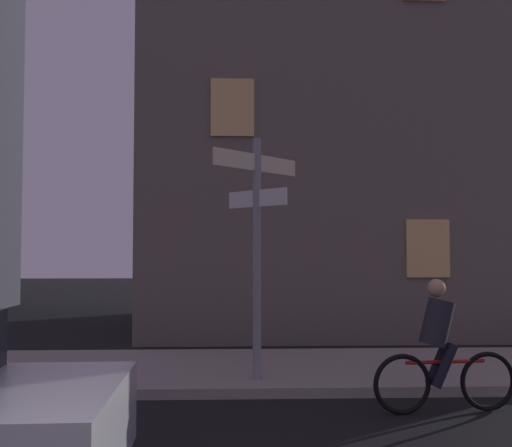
{
  "coord_description": "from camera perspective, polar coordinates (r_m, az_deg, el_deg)",
  "views": [
    {
      "loc": [
        0.7,
        -2.09,
        1.95
      ],
      "look_at": [
        1.02,
        6.41,
        2.35
      ],
      "focal_mm": 41.45,
      "sensor_mm": 36.0,
      "label": 1
    }
  ],
  "objects": [
    {
      "name": "cyclist",
      "position": [
        7.63,
        17.44,
        -11.61
      ],
      "size": [
        1.82,
        0.37,
        1.61
      ],
      "color": "black",
      "rests_on": "ground_plane"
    },
    {
      "name": "sidewalk_kerb",
      "position": [
        9.63,
        -6.49,
        -13.9
      ],
      "size": [
        40.0,
        3.13,
        0.14
      ],
      "primitive_type": "cube",
      "color": "gray",
      "rests_on": "ground_plane"
    },
    {
      "name": "signpost",
      "position": [
        8.42,
        0.09,
        -1.03
      ],
      "size": [
        1.23,
        1.23,
        3.42
      ],
      "color": "gray",
      "rests_on": "sidewalk_kerb"
    },
    {
      "name": "building_right_block",
      "position": [
        17.6,
        12.0,
        20.31
      ],
      "size": [
        12.18,
        7.19,
        17.6
      ],
      "color": "#6B6056",
      "rests_on": "ground_plane"
    }
  ]
}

